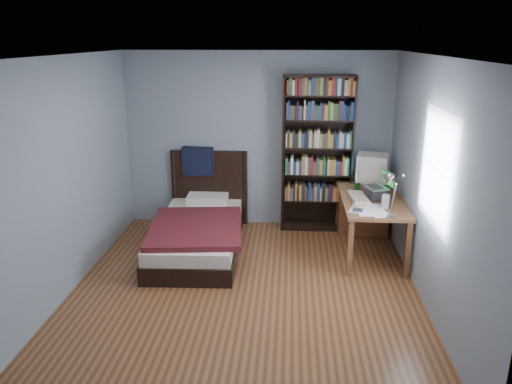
% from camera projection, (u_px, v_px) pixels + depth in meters
% --- Properties ---
extents(room, '(4.20, 4.24, 2.50)m').
position_uv_depth(room, '(247.00, 181.00, 5.14)').
color(room, '#5A311A').
rests_on(room, ground).
extents(desk, '(0.75, 1.65, 0.73)m').
position_uv_depth(desk, '(364.00, 208.00, 6.87)').
color(desk, brown).
rests_on(desk, floor).
extents(crt_monitor, '(0.47, 0.43, 0.45)m').
position_uv_depth(crt_monitor, '(371.00, 168.00, 6.69)').
color(crt_monitor, beige).
rests_on(crt_monitor, desk).
extents(laptop, '(0.38, 0.36, 0.37)m').
position_uv_depth(laptop, '(377.00, 191.00, 6.23)').
color(laptop, '#2D2D30').
rests_on(laptop, desk).
extents(desk_lamp, '(0.24, 0.53, 0.63)m').
position_uv_depth(desk_lamp, '(389.00, 184.00, 5.08)').
color(desk_lamp, '#99999E').
rests_on(desk_lamp, desk).
extents(keyboard, '(0.25, 0.52, 0.05)m').
position_uv_depth(keyboard, '(359.00, 197.00, 6.25)').
color(keyboard, beige).
rests_on(keyboard, desk).
extents(speaker, '(0.10, 0.10, 0.16)m').
position_uv_depth(speaker, '(386.00, 201.00, 5.90)').
color(speaker, '#949497').
rests_on(speaker, desk).
extents(soda_can, '(0.06, 0.06, 0.11)m').
position_uv_depth(soda_can, '(357.00, 186.00, 6.58)').
color(soda_can, '#073413').
rests_on(soda_can, desk).
extents(mouse, '(0.06, 0.11, 0.04)m').
position_uv_depth(mouse, '(366.00, 188.00, 6.63)').
color(mouse, silver).
rests_on(mouse, desk).
extents(phone_silver, '(0.06, 0.09, 0.02)m').
position_uv_depth(phone_silver, '(355.00, 203.00, 6.05)').
color(phone_silver, '#B8B8BD').
rests_on(phone_silver, desk).
extents(phone_grey, '(0.05, 0.09, 0.02)m').
position_uv_depth(phone_grey, '(356.00, 207.00, 5.92)').
color(phone_grey, '#949497').
rests_on(phone_grey, desk).
extents(external_drive, '(0.13, 0.13, 0.02)m').
position_uv_depth(external_drive, '(358.00, 211.00, 5.79)').
color(external_drive, '#949497').
rests_on(external_drive, desk).
extents(bookshelf, '(0.99, 0.30, 2.19)m').
position_uv_depth(bookshelf, '(317.00, 154.00, 6.97)').
color(bookshelf, black).
rests_on(bookshelf, floor).
extents(bed, '(1.26, 2.16, 1.16)m').
position_uv_depth(bed, '(199.00, 229.00, 6.56)').
color(bed, black).
rests_on(bed, floor).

